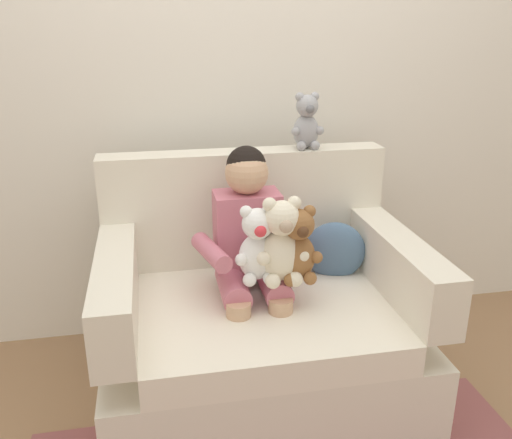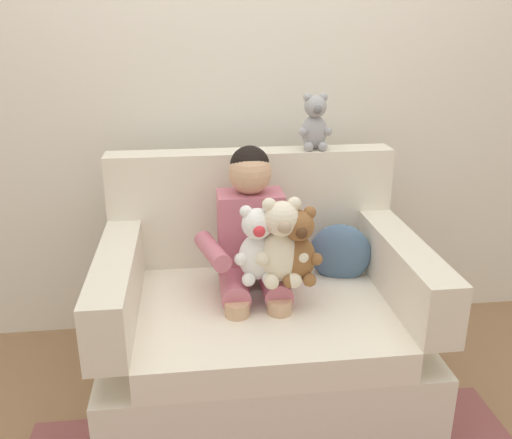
# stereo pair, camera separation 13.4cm
# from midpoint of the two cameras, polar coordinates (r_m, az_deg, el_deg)

# --- Properties ---
(ground_plane) EXTENTS (8.00, 8.00, 0.00)m
(ground_plane) POSITION_cam_midpoint_polar(r_m,az_deg,el_deg) (2.45, 2.24, -17.72)
(ground_plane) COLOR #936D4C
(back_wall) EXTENTS (6.00, 0.10, 2.60)m
(back_wall) POSITION_cam_midpoint_polar(r_m,az_deg,el_deg) (2.62, 0.15, 15.76)
(back_wall) COLOR silver
(back_wall) RESTS_ON ground
(armchair) EXTENTS (1.23, 0.90, 0.97)m
(armchair) POSITION_cam_midpoint_polar(r_m,az_deg,el_deg) (2.30, 2.19, -10.88)
(armchair) COLOR silver
(armchair) RESTS_ON ground
(seated_child) EXTENTS (0.45, 0.39, 0.82)m
(seated_child) POSITION_cam_midpoint_polar(r_m,az_deg,el_deg) (2.16, 1.38, -2.38)
(seated_child) COLOR #C66B7F
(seated_child) RESTS_ON armchair
(plush_white) EXTENTS (0.18, 0.14, 0.30)m
(plush_white) POSITION_cam_midpoint_polar(r_m,az_deg,el_deg) (2.03, 2.01, -2.80)
(plush_white) COLOR white
(plush_white) RESTS_ON armchair
(plush_brown) EXTENTS (0.18, 0.14, 0.30)m
(plush_brown) POSITION_cam_midpoint_polar(r_m,az_deg,el_deg) (2.03, 6.27, -2.95)
(plush_brown) COLOR brown
(plush_brown) RESTS_ON armchair
(plush_cream) EXTENTS (0.20, 0.16, 0.33)m
(plush_cream) POSITION_cam_midpoint_polar(r_m,az_deg,el_deg) (2.01, 4.54, -2.57)
(plush_cream) COLOR silver
(plush_cream) RESTS_ON armchair
(plush_grey_on_backrest) EXTENTS (0.14, 0.12, 0.24)m
(plush_grey_on_backrest) POSITION_cam_midpoint_polar(r_m,az_deg,el_deg) (2.39, 7.74, 9.84)
(plush_grey_on_backrest) COLOR #9E9EA3
(plush_grey_on_backrest) RESTS_ON armchair
(throw_pillow) EXTENTS (0.28, 0.19, 0.26)m
(throw_pillow) POSITION_cam_midpoint_polar(r_m,az_deg,el_deg) (2.37, 10.33, -3.49)
(throw_pillow) COLOR slate
(throw_pillow) RESTS_ON armchair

